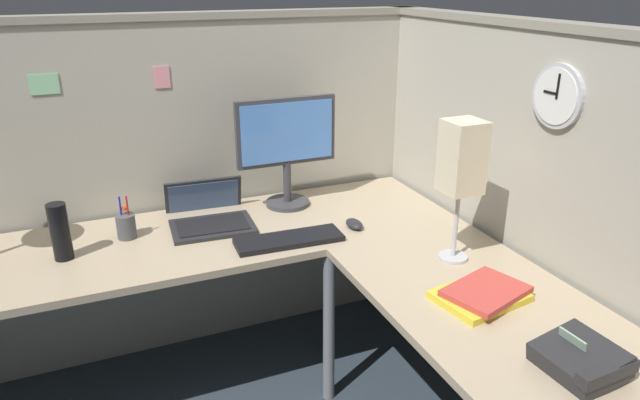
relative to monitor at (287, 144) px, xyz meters
The scene contains 15 objects.
cubicle_wall_back 0.62m from the monitor, 156.15° to the left, with size 2.57×0.12×1.58m.
cubicle_wall_right 1.17m from the monitor, 51.82° to the right, with size 0.12×2.37×1.58m.
desk 0.85m from the monitor, 114.04° to the right, with size 2.35×2.15×0.73m.
monitor is the anchor object (origin of this frame).
laptop 0.46m from the monitor, behind, with size 0.36×0.40×0.22m.
keyboard 0.49m from the monitor, 109.36° to the right, with size 0.43×0.14×0.02m, color black.
computer_mouse 0.48m from the monitor, 64.29° to the right, with size 0.06×0.10×0.03m, color #232326.
pen_cup 0.77m from the monitor, behind, with size 0.08×0.08×0.18m.
thermos_flask 0.99m from the monitor, 169.41° to the right, with size 0.07×0.07×0.22m, color black.
office_phone 1.50m from the monitor, 77.98° to the right, with size 0.20×0.21×0.11m.
book_stack 1.11m from the monitor, 73.87° to the right, with size 0.32×0.27×0.04m.
desk_lamp_paper 0.85m from the monitor, 62.73° to the right, with size 0.13×0.13×0.53m.
wall_clock 1.15m from the monitor, 53.40° to the right, with size 0.04×0.22×0.22m.
pinned_note_leftmost 1.01m from the monitor, 169.25° to the left, with size 0.11×0.00×0.08m, color #8CCC99.
pinned_note_middle 0.60m from the monitor, 159.87° to the left, with size 0.07×0.00×0.09m, color pink.
Camera 1 is at (-0.67, -1.70, 1.73)m, focal length 32.29 mm.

